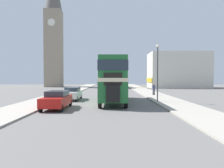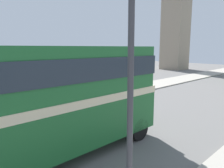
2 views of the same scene
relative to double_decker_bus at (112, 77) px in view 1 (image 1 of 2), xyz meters
The scene contains 11 objects.
ground_plane 3.83m from the double_decker_bus, 105.45° to the right, with size 120.00×120.00×0.00m, color slate.
sidewalk_right 7.07m from the double_decker_bus, 24.04° to the right, with size 3.50×120.00×0.12m.
sidewalk_left 8.36m from the double_decker_bus, 160.31° to the right, with size 3.50×120.00×0.12m.
double_decker_bus is the anchor object (origin of this frame).
bus_distant 31.57m from the double_decker_bus, 89.01° to the left, with size 2.53×10.54×4.29m.
car_parked_near 6.96m from the double_decker_bus, 133.78° to the right, with size 1.74×4.50×1.48m.
car_parked_mid 5.43m from the double_decker_bus, 155.24° to the left, with size 1.67×4.32×1.43m.
pedestrian_walking 9.96m from the double_decker_bus, 53.60° to the left, with size 0.32×0.32×1.58m.
street_lamp 4.84m from the double_decker_bus, ahead, with size 0.36×0.36×5.86m.
church_tower 42.97m from the double_decker_bus, 113.36° to the left, with size 4.54×4.54×33.48m.
shop_building_block 35.71m from the double_decker_bus, 62.62° to the left, with size 14.28×8.13×8.72m.
Camera 1 is at (0.67, -20.17, 2.59)m, focal length 35.00 mm.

